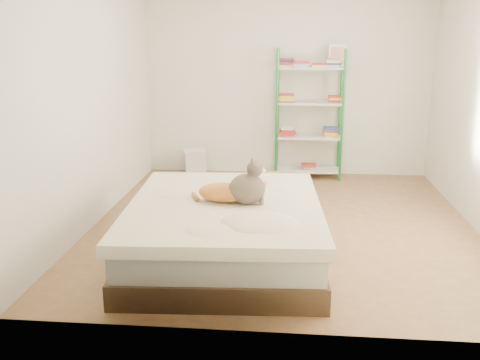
# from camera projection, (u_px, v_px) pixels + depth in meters

# --- Properties ---
(room) EXTENTS (3.81, 4.21, 2.61)m
(room) POSITION_uv_depth(u_px,v_px,m) (286.00, 95.00, 5.13)
(room) COLOR #A2784A
(room) RESTS_ON ground
(bed) EXTENTS (1.70, 2.07, 0.51)m
(bed) POSITION_uv_depth(u_px,v_px,m) (225.00, 231.00, 4.54)
(bed) COLOR #48301F
(bed) RESTS_ON ground
(orange_cat) EXTENTS (0.52, 0.30, 0.20)m
(orange_cat) POSITION_uv_depth(u_px,v_px,m) (224.00, 190.00, 4.46)
(orange_cat) COLOR #CB7B47
(orange_cat) RESTS_ON bed
(grey_cat) EXTENTS (0.35, 0.30, 0.37)m
(grey_cat) POSITION_uv_depth(u_px,v_px,m) (247.00, 182.00, 4.39)
(grey_cat) COLOR brown
(grey_cat) RESTS_ON bed
(shelf_unit) EXTENTS (0.88, 0.36, 1.74)m
(shelf_unit) POSITION_uv_depth(u_px,v_px,m) (310.00, 109.00, 7.01)
(shelf_unit) COLOR #25893B
(shelf_unit) RESTS_ON ground
(cardboard_box) EXTENTS (0.58, 0.59, 0.40)m
(cardboard_box) POSITION_uv_depth(u_px,v_px,m) (272.00, 190.00, 6.01)
(cardboard_box) COLOR #9C7F4D
(cardboard_box) RESTS_ON ground
(white_bin) EXTENTS (0.36, 0.34, 0.35)m
(white_bin) POSITION_uv_depth(u_px,v_px,m) (195.00, 162.00, 7.31)
(white_bin) COLOR silver
(white_bin) RESTS_ON ground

